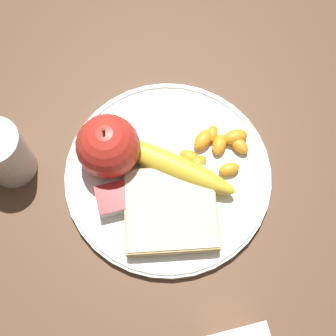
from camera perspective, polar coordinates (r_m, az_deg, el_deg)
name	(u,v)px	position (r m, az deg, el deg)	size (l,w,h in m)	color
ground_plane	(168,176)	(0.64, 0.00, -1.02)	(3.00, 3.00, 0.00)	brown
plate	(168,174)	(0.63, 0.00, -0.78)	(0.28, 0.28, 0.01)	white
juice_glass	(5,155)	(0.64, -19.28, 1.54)	(0.06, 0.06, 0.09)	silver
apple	(108,146)	(0.60, -7.31, 2.63)	(0.08, 0.08, 0.09)	red
banana	(162,163)	(0.61, -0.73, 0.59)	(0.17, 0.15, 0.03)	yellow
bread_slice	(171,210)	(0.60, 0.31, -5.15)	(0.13, 0.13, 0.02)	tan
fork	(173,168)	(0.63, 0.64, 0.01)	(0.08, 0.18, 0.00)	#B2B2B7
jam_packet	(116,199)	(0.61, -6.42, -3.77)	(0.05, 0.04, 0.02)	white
orange_segment_0	(203,139)	(0.64, 4.31, 3.50)	(0.04, 0.04, 0.02)	orange
orange_segment_1	(212,134)	(0.64, 5.36, 4.17)	(0.03, 0.03, 0.01)	orange
orange_segment_2	(198,166)	(0.62, 3.72, 0.23)	(0.03, 0.03, 0.02)	orange
orange_segment_3	(229,169)	(0.63, 7.46, -0.13)	(0.03, 0.02, 0.02)	orange
orange_segment_4	(219,144)	(0.64, 6.27, 2.88)	(0.03, 0.04, 0.02)	orange
orange_segment_5	(239,145)	(0.64, 8.70, 2.74)	(0.03, 0.03, 0.02)	orange
orange_segment_6	(235,137)	(0.64, 8.17, 3.77)	(0.03, 0.02, 0.02)	orange
orange_segment_7	(190,157)	(0.63, 2.68, 1.36)	(0.03, 0.03, 0.02)	orange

